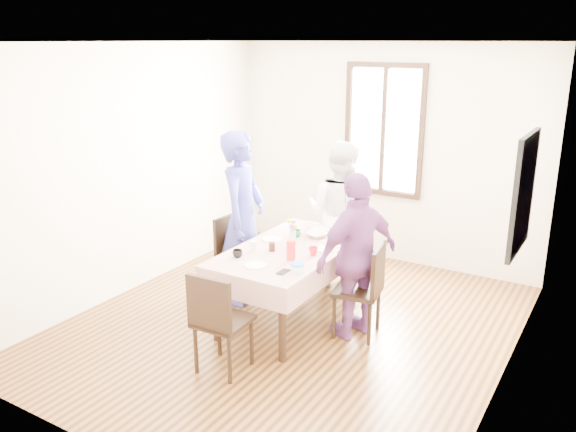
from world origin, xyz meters
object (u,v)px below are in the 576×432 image
object	(u,v)px
person_far	(340,214)
chair_right	(357,290)
chair_near	(223,320)
person_left	(242,218)
person_right	(357,256)
chair_far	(340,245)
chair_left	(242,259)
dining_table	(291,284)

from	to	relation	value
person_far	chair_right	bearing A→B (deg)	122.24
chair_near	person_left	distance (m)	1.50
person_left	person_right	size ratio (longest dim) A/B	1.16
chair_right	chair_far	world-z (taller)	same
person_right	chair_right	bearing A→B (deg)	113.37
chair_near	person_far	bearing A→B (deg)	87.33
chair_left	person_right	distance (m)	1.43
chair_far	person_left	world-z (taller)	person_left
chair_right	person_far	bearing A→B (deg)	24.90
person_far	person_right	world-z (taller)	person_far
chair_left	person_right	xyz separation A→B (m)	(1.39, -0.10, 0.34)
dining_table	person_left	distance (m)	0.89
dining_table	chair_far	bearing A→B (deg)	90.00
chair_near	dining_table	bearing A→B (deg)	87.33
chair_right	chair_far	size ratio (longest dim) A/B	1.00
chair_near	person_right	size ratio (longest dim) A/B	0.57
person_right	chair_left	bearing A→B (deg)	-70.77
chair_left	chair_right	world-z (taller)	same
chair_right	chair_near	xyz separation A→B (m)	(-0.70, -1.15, 0.00)
chair_far	person_left	size ratio (longest dim) A/B	0.50
dining_table	person_right	distance (m)	0.80
chair_far	person_right	world-z (taller)	person_right
chair_left	chair_near	size ratio (longest dim) A/B	1.00
chair_near	person_far	xyz separation A→B (m)	(0.00, 2.19, 0.38)
person_left	person_far	bearing A→B (deg)	-49.60
dining_table	person_right	size ratio (longest dim) A/B	1.01
dining_table	chair_near	xyz separation A→B (m)	(-0.00, -1.10, 0.08)
chair_right	person_left	size ratio (longest dim) A/B	0.50
chair_right	chair_left	bearing A→B (deg)	76.57
person_far	person_right	size ratio (longest dim) A/B	1.05
chair_far	chair_near	xyz separation A→B (m)	(-0.00, -2.21, 0.00)
dining_table	chair_near	distance (m)	1.11
chair_near	chair_right	bearing A→B (deg)	55.95
chair_left	dining_table	bearing A→B (deg)	83.12
chair_far	chair_near	bearing A→B (deg)	81.55
person_far	chair_near	bearing A→B (deg)	87.99
chair_far	chair_right	bearing A→B (deg)	115.29
chair_far	chair_near	distance (m)	2.21
person_right	chair_far	bearing A→B (deg)	-123.60
chair_left	chair_right	xyz separation A→B (m)	(1.41, -0.10, 0.00)
chair_right	chair_far	bearing A→B (deg)	24.39
person_left	person_right	bearing A→B (deg)	-107.51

